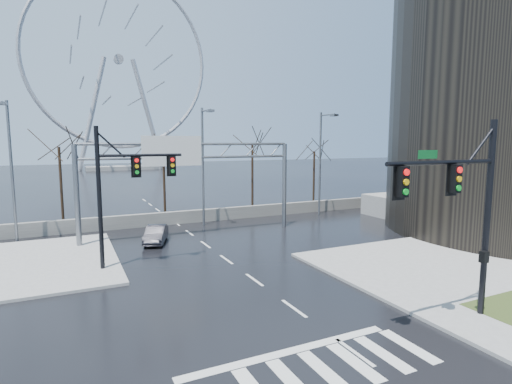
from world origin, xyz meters
TOP-DOWN VIEW (x-y plane):
  - ground at (0.00, 0.00)m, footprint 260.00×260.00m
  - sidewalk_right_ext at (10.00, 2.00)m, footprint 12.00×10.00m
  - sidewalk_far at (-11.00, 12.00)m, footprint 10.00×12.00m
  - barrier_wall at (0.00, 20.00)m, footprint 52.00×0.50m
  - signal_mast_near at (5.14, -4.04)m, footprint 5.52×0.41m
  - signal_mast_far at (-5.87, 8.96)m, footprint 4.72×0.41m
  - sign_gantry at (-0.38, 14.96)m, footprint 16.36×0.40m
  - streetlight_left at (-12.00, 18.16)m, footprint 0.50×2.55m
  - streetlight_mid at (2.00, 18.16)m, footprint 0.50×2.55m
  - streetlight_right at (14.00, 18.16)m, footprint 0.50×2.55m
  - tree_left at (-9.00, 23.50)m, footprint 3.75×3.75m
  - tree_center at (0.00, 24.50)m, footprint 3.25×3.25m
  - tree_right at (9.00, 23.50)m, footprint 3.90×3.90m
  - tree_far_right at (17.00, 24.00)m, footprint 3.40×3.40m
  - ferris_wheel at (5.00, 95.00)m, footprint 45.00×6.00m
  - car at (-3.02, 14.05)m, footprint 2.52×3.95m

SIDE VIEW (x-z plane):
  - ground at x=0.00m, z-range 0.00..0.00m
  - sidewalk_right_ext at x=10.00m, z-range 0.00..0.15m
  - sidewalk_far at x=-11.00m, z-range 0.00..0.15m
  - barrier_wall at x=0.00m, z-range 0.00..1.10m
  - car at x=-3.02m, z-range 0.00..1.23m
  - signal_mast_far at x=-5.87m, z-range 0.83..8.83m
  - signal_mast_near at x=5.14m, z-range 0.87..8.87m
  - tree_center at x=0.00m, z-range 1.92..8.42m
  - sign_gantry at x=-0.38m, z-range 1.38..8.98m
  - tree_far_right at x=17.00m, z-range 2.01..8.81m
  - streetlight_left at x=-12.00m, z-range 0.89..10.89m
  - streetlight_mid at x=2.00m, z-range 0.89..10.89m
  - streetlight_right at x=14.00m, z-range 0.89..10.89m
  - tree_left at x=-9.00m, z-range 2.23..9.73m
  - tree_right at x=9.00m, z-range 2.32..10.12m
  - ferris_wheel at x=5.00m, z-range 0.68..51.59m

